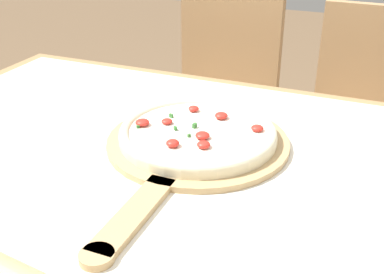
# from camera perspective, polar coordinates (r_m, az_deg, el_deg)

# --- Properties ---
(dining_table) EXTENTS (1.35, 1.02, 0.77)m
(dining_table) POSITION_cam_1_polar(r_m,az_deg,el_deg) (0.91, -3.05, -10.31)
(dining_table) COLOR #A87F51
(dining_table) RESTS_ON ground_plane
(towel_cloth) EXTENTS (1.27, 0.94, 0.00)m
(towel_cloth) POSITION_cam_1_polar(r_m,az_deg,el_deg) (0.85, -3.22, -4.66)
(towel_cloth) COLOR white
(towel_cloth) RESTS_ON dining_table
(pizza_peel) EXTENTS (0.36, 0.57, 0.01)m
(pizza_peel) POSITION_cam_1_polar(r_m,az_deg,el_deg) (0.93, 0.15, -1.16)
(pizza_peel) COLOR tan
(pizza_peel) RESTS_ON towel_cloth
(pizza) EXTENTS (0.31, 0.31, 0.03)m
(pizza) POSITION_cam_1_polar(r_m,az_deg,el_deg) (0.94, 0.70, 0.49)
(pizza) COLOR beige
(pizza) RESTS_ON pizza_peel
(chair_left) EXTENTS (0.42, 0.42, 0.91)m
(chair_left) POSITION_cam_1_polar(r_m,az_deg,el_deg) (1.78, 3.23, 4.07)
(chair_left) COLOR tan
(chair_left) RESTS_ON ground_plane
(chair_right) EXTENTS (0.41, 0.41, 0.91)m
(chair_right) POSITION_cam_1_polar(r_m,az_deg,el_deg) (1.69, 19.82, 1.23)
(chair_right) COLOR tan
(chair_right) RESTS_ON ground_plane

